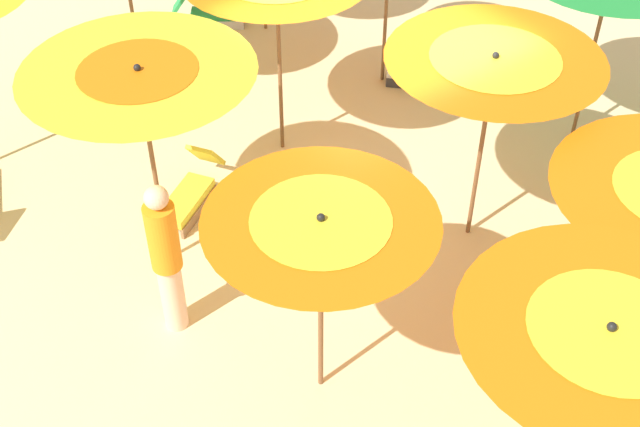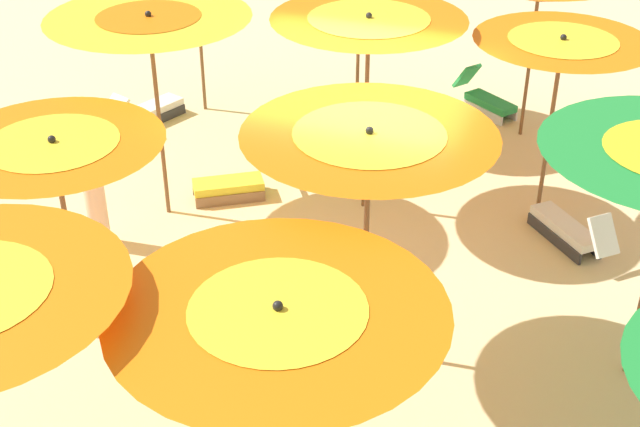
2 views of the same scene
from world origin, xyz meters
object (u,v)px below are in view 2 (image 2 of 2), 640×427
at_px(beach_umbrella_3, 56,161).
at_px(beach_umbrella_6, 150,31).
at_px(lounger_1, 570,230).
at_px(beach_umbrella_8, 561,53).
at_px(lounger_2, 145,110).
at_px(beach_umbrella_4, 369,155).
at_px(lounger_0, 237,182).
at_px(beach_umbrella_7, 368,33).
at_px(beachgoer_0, 90,169).
at_px(beach_umbrella_1, 278,328).
at_px(lounger_3, 486,99).

height_order(beach_umbrella_3, beach_umbrella_6, beach_umbrella_6).
bearing_deg(lounger_1, beach_umbrella_3, 84.28).
bearing_deg(beach_umbrella_3, lounger_1, -52.93).
bearing_deg(beach_umbrella_8, lounger_2, 82.54).
bearing_deg(beach_umbrella_4, lounger_0, 45.80).
relative_size(beach_umbrella_3, beach_umbrella_7, 0.89).
distance_m(lounger_0, beachgoer_0, 1.97).
relative_size(lounger_1, beachgoer_0, 0.61).
bearing_deg(lounger_0, beach_umbrella_1, 85.67).
height_order(beach_umbrella_3, lounger_1, beach_umbrella_3).
relative_size(beach_umbrella_1, beachgoer_0, 1.23).
bearing_deg(lounger_0, beachgoer_0, 22.90).
height_order(beach_umbrella_6, beachgoer_0, beach_umbrella_6).
relative_size(lounger_0, beachgoer_0, 0.65).
xyz_separation_m(beach_umbrella_4, lounger_3, (5.85, -0.11, -1.90)).
xyz_separation_m(beach_umbrella_3, lounger_1, (3.26, -4.31, -1.74)).
distance_m(beach_umbrella_3, beach_umbrella_6, 2.42).
bearing_deg(beach_umbrella_6, beachgoer_0, 156.14).
xyz_separation_m(lounger_1, lounger_3, (3.29, 1.56, 0.01)).
height_order(beach_umbrella_4, beach_umbrella_6, beach_umbrella_6).
xyz_separation_m(beach_umbrella_6, lounger_0, (0.61, -0.64, -2.07)).
relative_size(beach_umbrella_7, lounger_2, 1.73).
relative_size(beach_umbrella_7, beach_umbrella_8, 1.07).
distance_m(beach_umbrella_8, lounger_1, 1.99).
distance_m(beach_umbrella_7, lounger_1, 3.18).
bearing_deg(lounger_1, lounger_2, 35.72).
height_order(beach_umbrella_3, beach_umbrella_4, beach_umbrella_4).
bearing_deg(lounger_2, lounger_3, -45.90).
relative_size(lounger_0, lounger_2, 0.85).
bearing_deg(lounger_3, beach_umbrella_7, -69.78).
relative_size(beach_umbrella_4, beach_umbrella_8, 1.04).
distance_m(beach_umbrella_1, beach_umbrella_4, 2.20).
height_order(beach_umbrella_1, lounger_3, beach_umbrella_1).
bearing_deg(lounger_0, beach_umbrella_8, 159.54).
relative_size(lounger_1, lounger_2, 0.79).
height_order(beach_umbrella_7, lounger_3, beach_umbrella_7).
bearing_deg(beach_umbrella_4, beach_umbrella_8, -22.31).
xyz_separation_m(beach_umbrella_1, beach_umbrella_6, (3.86, 3.04, 0.36)).
distance_m(beach_umbrella_1, lounger_0, 5.35).
height_order(beach_umbrella_7, beach_umbrella_8, beach_umbrella_7).
height_order(beach_umbrella_1, beach_umbrella_4, beach_umbrella_4).
bearing_deg(beach_umbrella_7, beach_umbrella_4, -163.03).
bearing_deg(beach_umbrella_1, beach_umbrella_8, -12.86).
height_order(beach_umbrella_7, lounger_2, beach_umbrella_7).
height_order(beach_umbrella_1, beach_umbrella_3, beach_umbrella_3).
height_order(beach_umbrella_4, lounger_2, beach_umbrella_4).
xyz_separation_m(lounger_1, beachgoer_0, (-1.77, 5.05, 0.77)).
distance_m(beach_umbrella_4, lounger_0, 3.78).
height_order(beach_umbrella_1, lounger_1, beach_umbrella_1).
xyz_separation_m(lounger_1, lounger_2, (1.25, 6.15, 0.00)).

